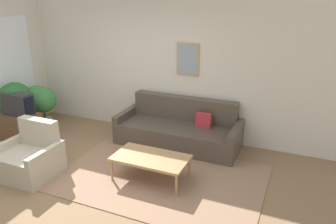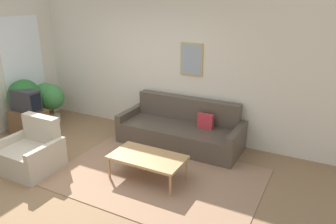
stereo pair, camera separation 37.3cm
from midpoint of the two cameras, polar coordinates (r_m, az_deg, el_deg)
name	(u,v)px [view 2 (the right image)]	position (r m, az deg, el deg)	size (l,w,h in m)	color
ground_plane	(73,183)	(5.21, -14.18, -11.94)	(16.00, 16.00, 0.00)	#846647
area_rug	(158,177)	(5.19, 0.26, -11.31)	(3.12, 2.09, 0.01)	#937056
wall_back	(153,65)	(6.58, -0.99, 8.14)	(8.00, 0.09, 2.70)	beige
couch	(181,130)	(6.14, 4.07, -3.22)	(2.28, 0.90, 0.85)	#4C4238
coffee_table	(148,158)	(5.00, -1.43, -8.04)	(1.14, 0.62, 0.38)	#A87F51
tv_stand	(29,123)	(7.06, -21.61, -1.76)	(0.66, 0.49, 0.51)	brown
tv	(26,101)	(6.91, -22.09, 1.84)	(0.57, 0.28, 0.43)	#2D2D33
armchair	(32,154)	(5.66, -20.91, -6.80)	(0.87, 0.76, 0.84)	#B2A893
potted_plant_tall	(25,97)	(7.23, -22.35, 2.37)	(0.64, 0.64, 1.07)	slate
potted_plant_by_window	(46,97)	(7.57, -19.15, 2.48)	(0.55, 0.55, 0.88)	#935638
potted_plant_small	(52,99)	(7.51, -18.30, 2.21)	(0.56, 0.56, 0.85)	beige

